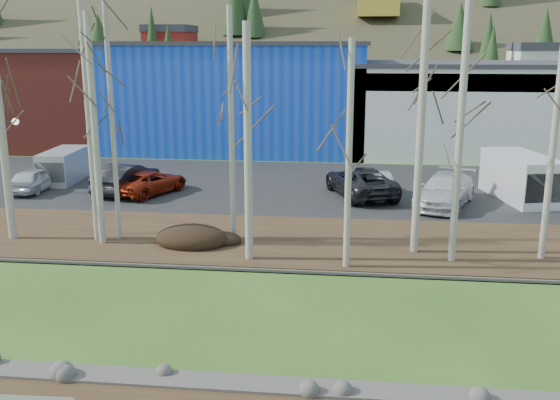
# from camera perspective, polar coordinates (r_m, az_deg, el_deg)

# --- Properties ---
(near_bank_rocks) EXTENTS (80.00, 0.80, 0.50)m
(near_bank_rocks) POSITION_cam_1_polar(r_m,az_deg,el_deg) (16.02, -5.59, -16.41)
(near_bank_rocks) COLOR #47423D
(near_bank_rocks) RESTS_ON ground
(river) EXTENTS (80.00, 8.00, 0.90)m
(river) POSITION_cam_1_polar(r_m,az_deg,el_deg) (19.60, -3.06, -10.40)
(river) COLOR black
(river) RESTS_ON ground
(far_bank_rocks) EXTENTS (80.00, 0.80, 0.46)m
(far_bank_rocks) POSITION_cam_1_polar(r_m,az_deg,el_deg) (23.34, -1.39, -6.26)
(far_bank_rocks) COLOR #47423D
(far_bank_rocks) RESTS_ON ground
(far_bank) EXTENTS (80.00, 7.00, 0.15)m
(far_bank) POSITION_cam_1_polar(r_m,az_deg,el_deg) (26.32, -0.44, -3.71)
(far_bank) COLOR #382616
(far_bank) RESTS_ON ground
(parking_lot) EXTENTS (80.00, 14.00, 0.14)m
(parking_lot) POSITION_cam_1_polar(r_m,az_deg,el_deg) (36.41, 1.56, 1.31)
(parking_lot) COLOR black
(parking_lot) RESTS_ON ground
(building_brick) EXTENTS (16.32, 12.24, 7.80)m
(building_brick) POSITION_cam_1_polar(r_m,az_deg,el_deg) (56.46, -22.40, 8.76)
(building_brick) COLOR maroon
(building_brick) RESTS_ON ground
(building_blue) EXTENTS (20.40, 12.24, 8.30)m
(building_blue) POSITION_cam_1_polar(r_m,az_deg,el_deg) (50.35, -3.90, 9.53)
(building_blue) COLOR blue
(building_blue) RESTS_ON ground
(building_white) EXTENTS (18.36, 12.24, 6.80)m
(building_white) POSITION_cam_1_polar(r_m,az_deg,el_deg) (50.39, 16.90, 8.12)
(building_white) COLOR silver
(building_white) RESTS_ON ground
(dirt_mound) EXTENTS (3.00, 2.12, 0.59)m
(dirt_mound) POSITION_cam_1_polar(r_m,az_deg,el_deg) (25.79, -8.06, -3.37)
(dirt_mound) COLOR black
(dirt_mound) RESTS_ON far_bank
(birch_0) EXTENTS (0.28, 0.28, 8.85)m
(birch_0) POSITION_cam_1_polar(r_m,az_deg,el_deg) (27.80, -24.03, 5.55)
(birch_0) COLOR #B6AEA3
(birch_0) RESTS_ON far_bank
(birch_1) EXTENTS (0.23, 0.23, 11.58)m
(birch_1) POSITION_cam_1_polar(r_m,az_deg,el_deg) (26.12, -17.22, 8.68)
(birch_1) COLOR #B6AEA3
(birch_1) RESTS_ON far_bank
(birch_2) EXTENTS (0.27, 0.27, 9.19)m
(birch_2) POSITION_cam_1_polar(r_m,az_deg,el_deg) (25.83, -16.56, 6.01)
(birch_2) COLOR #B6AEA3
(birch_2) RESTS_ON far_bank
(birch_3) EXTENTS (0.20, 0.20, 10.51)m
(birch_3) POSITION_cam_1_polar(r_m,az_deg,el_deg) (26.27, -15.14, 7.68)
(birch_3) COLOR #B6AEA3
(birch_3) RESTS_ON far_bank
(birch_4) EXTENTS (0.30, 0.30, 8.75)m
(birch_4) POSITION_cam_1_polar(r_m,az_deg,el_deg) (22.91, -2.95, 5.05)
(birch_4) COLOR #B6AEA3
(birch_4) RESTS_ON far_bank
(birch_5) EXTENTS (0.23, 0.23, 9.44)m
(birch_5) POSITION_cam_1_polar(r_m,az_deg,el_deg) (25.51, -4.45, 6.73)
(birch_5) COLOR #B6AEA3
(birch_5) RESTS_ON far_bank
(birch_6) EXTENTS (0.23, 0.23, 8.17)m
(birch_6) POSITION_cam_1_polar(r_m,az_deg,el_deg) (22.18, 6.32, 3.92)
(birch_6) COLOR #B6AEA3
(birch_6) RESTS_ON far_bank
(birch_7) EXTENTS (0.30, 0.30, 9.62)m
(birch_7) POSITION_cam_1_polar(r_m,az_deg,el_deg) (24.21, 12.73, 6.25)
(birch_7) COLOR #B6AEA3
(birch_7) RESTS_ON far_bank
(birch_8) EXTENTS (0.27, 0.27, 9.57)m
(birch_8) POSITION_cam_1_polar(r_m,az_deg,el_deg) (23.50, 16.13, 5.76)
(birch_8) COLOR #B6AEA3
(birch_8) RESTS_ON far_bank
(birch_9) EXTENTS (0.25, 0.25, 12.54)m
(birch_9) POSITION_cam_1_polar(r_m,az_deg,el_deg) (24.82, 24.13, 8.96)
(birch_9) COLOR #B6AEA3
(birch_9) RESTS_ON far_bank
(birch_10) EXTENTS (0.28, 0.28, 8.85)m
(birch_10) POSITION_cam_1_polar(r_m,az_deg,el_deg) (27.83, -24.12, 5.55)
(birch_10) COLOR #B6AEA3
(birch_10) RESTS_ON far_bank
(street_lamp) EXTENTS (1.49, 0.77, 4.08)m
(street_lamp) POSITION_cam_1_polar(r_m,az_deg,el_deg) (37.07, -23.85, 5.49)
(street_lamp) COLOR #262628
(street_lamp) RESTS_ON parking_lot
(car_0) EXTENTS (1.64, 3.93, 1.33)m
(car_0) POSITION_cam_1_polar(r_m,az_deg,el_deg) (37.26, -21.62, 1.76)
(car_0) COLOR silver
(car_0) RESTS_ON parking_lot
(car_1) EXTENTS (2.56, 5.03, 1.58)m
(car_1) POSITION_cam_1_polar(r_m,az_deg,el_deg) (35.50, -13.87, 1.99)
(car_1) COLOR black
(car_1) RESTS_ON parking_lot
(car_2) EXTENTS (3.81, 5.11, 1.29)m
(car_2) POSITION_cam_1_polar(r_m,az_deg,el_deg) (34.79, -11.82, 1.61)
(car_2) COLOR maroon
(car_2) RESTS_ON parking_lot
(car_3) EXTENTS (2.06, 4.16, 1.31)m
(car_3) POSITION_cam_1_polar(r_m,az_deg,el_deg) (34.34, 8.66, 1.61)
(car_3) COLOR silver
(car_3) RESTS_ON parking_lot
(car_4) EXTENTS (4.39, 6.22, 1.58)m
(car_4) POSITION_cam_1_polar(r_m,az_deg,el_deg) (33.78, 7.38, 1.68)
(car_4) COLOR #232325
(car_4) RESTS_ON parking_lot
(car_5) EXTENTS (4.02, 5.90, 1.59)m
(car_5) POSITION_cam_1_polar(r_m,az_deg,el_deg) (32.59, 14.87, 0.87)
(car_5) COLOR silver
(car_5) RESTS_ON parking_lot
(van_white) EXTENTS (3.32, 5.72, 2.35)m
(van_white) POSITION_cam_1_polar(r_m,az_deg,el_deg) (34.98, 21.33, 1.89)
(van_white) COLOR white
(van_white) RESTS_ON parking_lot
(van_grey) EXTENTS (2.04, 4.35, 1.86)m
(van_grey) POSITION_cam_1_polar(r_m,az_deg,el_deg) (39.22, -19.23, 2.94)
(van_grey) COLOR #B0B2B5
(van_grey) RESTS_ON parking_lot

